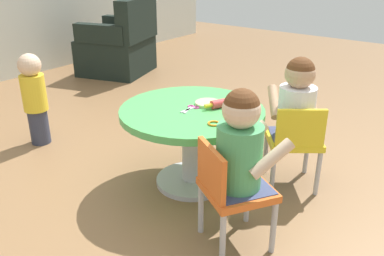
{
  "coord_description": "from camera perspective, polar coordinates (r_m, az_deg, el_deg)",
  "views": [
    {
      "loc": [
        -1.76,
        -1.33,
        1.33
      ],
      "look_at": [
        0.0,
        0.0,
        0.37
      ],
      "focal_mm": 38.53,
      "sensor_mm": 36.0,
      "label": 1
    }
  ],
  "objects": [
    {
      "name": "craft_scissors",
      "position": [
        2.35,
        -0.13,
        2.75
      ],
      "size": [
        0.14,
        0.08,
        0.01
      ],
      "color": "silver",
      "rests_on": "craft_table"
    },
    {
      "name": "seated_child_right",
      "position": [
        2.42,
        14.31,
        3.6
      ],
      "size": [
        0.44,
        0.42,
        0.51
      ],
      "color": "#3F4772",
      "rests_on": "ground"
    },
    {
      "name": "cookie_cutter_1",
      "position": [
        2.29,
        6.78,
        2.06
      ],
      "size": [
        0.06,
        0.06,
        0.01
      ],
      "primitive_type": "torus",
      "color": "#D83FA5",
      "rests_on": "craft_table"
    },
    {
      "name": "craft_table",
      "position": [
        2.41,
        -0.0,
        -0.06
      ],
      "size": [
        0.84,
        0.84,
        0.49
      ],
      "color": "silver",
      "rests_on": "ground"
    },
    {
      "name": "cookie_cutter_0",
      "position": [
        2.14,
        3.04,
        0.64
      ],
      "size": [
        0.07,
        0.07,
        0.01
      ],
      "primitive_type": "torus",
      "color": "orange",
      "rests_on": "craft_table"
    },
    {
      "name": "child_chair_right",
      "position": [
        2.47,
        14.0,
        -1.66
      ],
      "size": [
        0.42,
        0.42,
        0.54
      ],
      "color": "#B7B7BC",
      "rests_on": "ground"
    },
    {
      "name": "toddler_standing",
      "position": [
        3.15,
        -20.97,
        4.07
      ],
      "size": [
        0.17,
        0.17,
        0.67
      ],
      "color": "#33384C",
      "rests_on": "ground"
    },
    {
      "name": "ground_plane",
      "position": [
        2.57,
        -0.0,
        -7.52
      ],
      "size": [
        10.0,
        10.0,
        0.0
      ],
      "primitive_type": "plane",
      "color": "olive"
    },
    {
      "name": "rolling_pin",
      "position": [
        2.38,
        4.21,
        3.47
      ],
      "size": [
        0.22,
        0.12,
        0.05
      ],
      "color": "#D83F3F",
      "rests_on": "craft_table"
    },
    {
      "name": "armchair_dark",
      "position": [
        4.86,
        -9.98,
        11.07
      ],
      "size": [
        0.88,
        0.9,
        0.85
      ],
      "color": "black",
      "rests_on": "ground"
    },
    {
      "name": "playdough_blob_0",
      "position": [
        2.42,
        2.25,
        3.44
      ],
      "size": [
        0.15,
        0.15,
        0.02
      ],
      "primitive_type": "cylinder",
      "color": "#B2E58C",
      "rests_on": "craft_table"
    },
    {
      "name": "seated_child_left",
      "position": [
        1.84,
        6.76,
        -2.21
      ],
      "size": [
        0.44,
        0.41,
        0.51
      ],
      "color": "#3F4772",
      "rests_on": "ground"
    },
    {
      "name": "child_chair_left",
      "position": [
        1.94,
        5.38,
        -8.45
      ],
      "size": [
        0.41,
        0.41,
        0.54
      ],
      "color": "#B7B7BC",
      "rests_on": "ground"
    }
  ]
}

